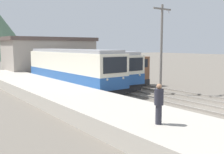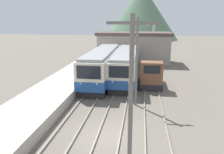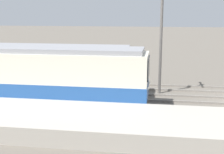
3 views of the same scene
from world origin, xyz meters
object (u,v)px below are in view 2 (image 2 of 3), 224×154
(commuter_train_center, at_px, (126,66))
(catenary_mast_mid, at_px, (137,59))
(shunting_locomotive, at_px, (151,75))
(commuter_train_left, at_px, (103,66))
(catenary_mast_near, at_px, (131,99))

(commuter_train_center, relative_size, catenary_mast_mid, 1.96)
(shunting_locomotive, bearing_deg, catenary_mast_mid, -103.53)
(commuter_train_left, distance_m, commuter_train_center, 3.05)
(shunting_locomotive, distance_m, catenary_mast_near, 16.00)
(commuter_train_left, relative_size, commuter_train_center, 0.99)
(commuter_train_left, xyz_separation_m, catenary_mast_near, (4.31, -17.34, 2.30))
(catenary_mast_near, distance_m, catenary_mast_mid, 9.48)
(commuter_train_center, xyz_separation_m, shunting_locomotive, (3.00, -2.87, -0.45))
(commuter_train_left, relative_size, catenary_mast_near, 1.95)
(catenary_mast_near, bearing_deg, commuter_train_left, 103.95)
(catenary_mast_near, height_order, catenary_mast_mid, same)
(catenary_mast_near, bearing_deg, catenary_mast_mid, 90.00)
(commuter_train_left, distance_m, shunting_locomotive, 6.06)
(commuter_train_center, bearing_deg, catenary_mast_near, -85.35)
(commuter_train_left, bearing_deg, commuter_train_center, 23.36)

